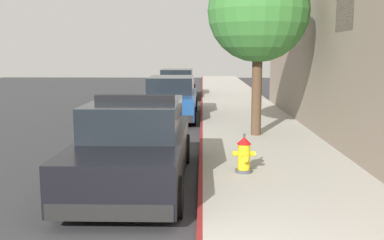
{
  "coord_description": "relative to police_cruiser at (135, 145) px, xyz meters",
  "views": [
    {
      "loc": [
        -0.01,
        -4.08,
        2.46
      ],
      "look_at": [
        -0.24,
        5.55,
        1.0
      ],
      "focal_mm": 41.67,
      "sensor_mm": 36.0,
      "label": 1
    }
  ],
  "objects": [
    {
      "name": "street_tree",
      "position": [
        2.77,
        4.24,
        2.81
      ],
      "size": [
        2.76,
        2.76,
        4.8
      ],
      "color": "brown",
      "rests_on": "sidewalk_pavement"
    },
    {
      "name": "curb_painted_edge",
      "position": [
        1.23,
        5.91,
        -0.66
      ],
      "size": [
        0.08,
        60.0,
        0.16
      ],
      "primitive_type": "cube",
      "color": "maroon",
      "rests_on": "ground"
    },
    {
      "name": "ground_plane",
      "position": [
        -3.13,
        5.91,
        -0.84
      ],
      "size": [
        31.12,
        60.0,
        0.2
      ],
      "primitive_type": "cube",
      "color": "#353538"
    },
    {
      "name": "parked_car_silver_ahead",
      "position": [
        0.08,
        8.56,
        -0.0
      ],
      "size": [
        1.94,
        4.84,
        1.56
      ],
      "color": "navy",
      "rests_on": "ground"
    },
    {
      "name": "sidewalk_pavement",
      "position": [
        2.87,
        5.91,
        -0.66
      ],
      "size": [
        3.21,
        60.0,
        0.16
      ],
      "primitive_type": "cube",
      "color": "#ADA89E",
      "rests_on": "ground"
    },
    {
      "name": "parked_car_dark_far",
      "position": [
        -0.13,
        16.15,
        -0.0
      ],
      "size": [
        1.94,
        4.84,
        1.56
      ],
      "color": "black",
      "rests_on": "ground"
    },
    {
      "name": "fire_hydrant",
      "position": [
        2.06,
        0.24,
        -0.23
      ],
      "size": [
        0.44,
        0.4,
        0.76
      ],
      "color": "#4C4C51",
      "rests_on": "sidewalk_pavement"
    },
    {
      "name": "police_cruiser",
      "position": [
        0.0,
        0.0,
        0.0
      ],
      "size": [
        1.94,
        4.84,
        1.68
      ],
      "color": "black",
      "rests_on": "ground"
    }
  ]
}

